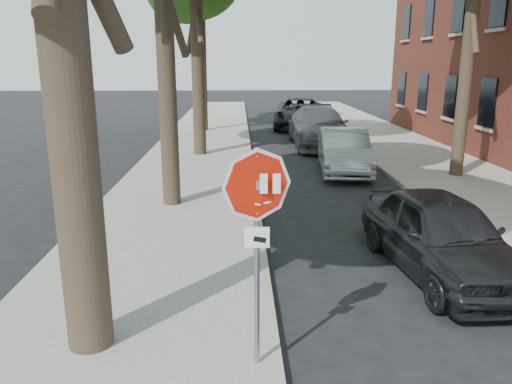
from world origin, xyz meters
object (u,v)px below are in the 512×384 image
car_c (319,127)px  car_d (300,113)px  car_a (441,234)px  car_b (344,151)px  stop_sign (257,218)px

car_c → car_d: bearing=90.8°
car_a → car_b: 8.22m
car_a → car_b: bearing=84.0°
stop_sign → car_a: stop_sign is taller
stop_sign → car_b: 11.58m
car_b → car_d: car_d is taller
car_a → car_d: 19.70m
car_a → car_c: (0.00, 13.57, 0.13)m
stop_sign → car_b: size_ratio=0.60×
stop_sign → car_a: bearing=40.5°
car_a → stop_sign: bearing=-145.5°
car_a → car_b: size_ratio=0.96×
stop_sign → car_b: (3.30, 11.03, -1.23)m
stop_sign → car_a: 4.51m
car_d → car_a: bearing=-82.1°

